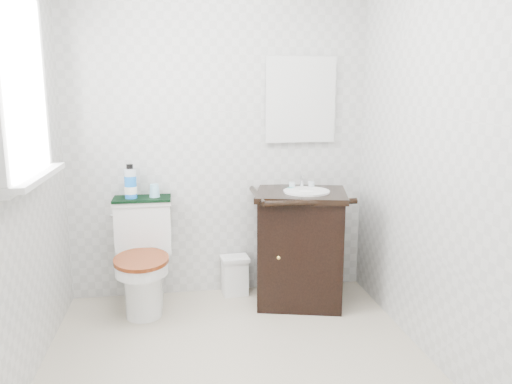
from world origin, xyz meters
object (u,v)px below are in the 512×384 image
object	(u,v)px
trash_bin	(235,275)
mouthwash_bottle	(130,183)
vanity	(301,244)
cup	(154,191)
toilet	(144,262)

from	to	relation	value
trash_bin	mouthwash_bottle	world-z (taller)	mouthwash_bottle
mouthwash_bottle	vanity	bearing A→B (deg)	-8.46
trash_bin	cup	world-z (taller)	cup
toilet	trash_bin	distance (m)	0.70
cup	mouthwash_bottle	bearing A→B (deg)	-175.37
vanity	trash_bin	size ratio (longest dim) A/B	3.12
vanity	cup	bearing A→B (deg)	169.52
toilet	trash_bin	xyz separation A→B (m)	(0.66, 0.13, -0.18)
mouthwash_bottle	trash_bin	bearing A→B (deg)	1.56
cup	trash_bin	bearing A→B (deg)	0.68
mouthwash_bottle	cup	bearing A→B (deg)	4.63
toilet	mouthwash_bottle	size ratio (longest dim) A/B	3.15
toilet	mouthwash_bottle	distance (m)	0.57
trash_bin	cup	size ratio (longest dim) A/B	3.19
toilet	trash_bin	world-z (taller)	toilet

